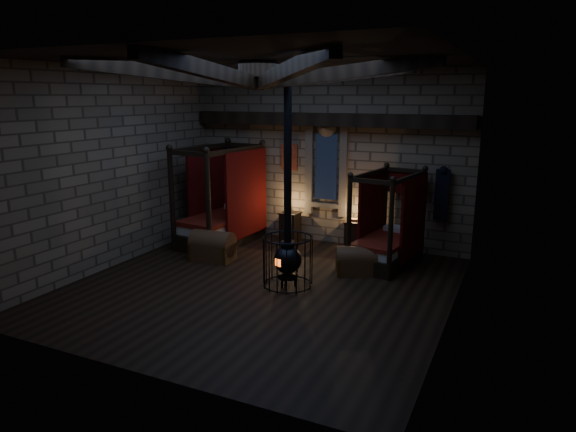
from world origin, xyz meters
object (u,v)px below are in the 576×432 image
at_px(trunk_left, 213,247).
at_px(bed_right, 388,241).
at_px(trunk_right, 356,261).
at_px(bed_left, 223,219).
at_px(stove, 288,256).

bearing_deg(trunk_left, bed_right, 17.69).
bearing_deg(trunk_right, bed_left, 143.40).
distance_m(trunk_right, stove, 1.63).
xyz_separation_m(bed_right, stove, (-1.40, -2.19, 0.11)).
distance_m(bed_left, bed_right, 4.17).
height_order(bed_left, bed_right, bed_left).
distance_m(bed_right, stove, 2.60).
xyz_separation_m(bed_left, trunk_left, (0.56, -1.34, -0.29)).
bearing_deg(bed_left, trunk_left, -61.20).
relative_size(trunk_left, trunk_right, 1.03).
relative_size(bed_left, stove, 0.60).
bearing_deg(trunk_right, trunk_left, 164.83).
relative_size(trunk_left, stove, 0.24).
relative_size(bed_left, trunk_left, 2.47).
relative_size(bed_left, bed_right, 1.18).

